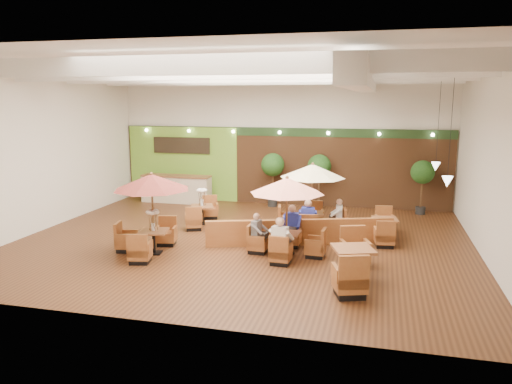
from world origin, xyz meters
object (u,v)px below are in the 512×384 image
(booth_divider, at_px, (300,232))
(table_4, at_px, (353,264))
(table_0, at_px, (150,195))
(topiary_0, at_px, (273,167))
(diner_3, at_px, (308,215))
(table_3, at_px, (202,211))
(diner_0, at_px, (281,236))
(diner_2, at_px, (258,229))
(diner_4, at_px, (338,212))
(table_2, at_px, (312,184))
(table_1, at_px, (287,201))
(topiary_1, at_px, (319,169))
(table_5, at_px, (384,229))
(diner_1, at_px, (292,222))
(service_counter, at_px, (176,189))
(topiary_2, at_px, (423,174))

(booth_divider, bearing_deg, table_4, -75.63)
(table_0, relative_size, topiary_0, 1.08)
(booth_divider, xyz_separation_m, diner_3, (0.13, 0.70, 0.37))
(booth_divider, xyz_separation_m, table_3, (-3.81, 1.73, 0.09))
(table_3, distance_m, diner_0, 5.14)
(booth_divider, height_order, diner_2, diner_2)
(table_3, height_order, topiary_0, topiary_0)
(diner_3, bearing_deg, diner_2, -127.11)
(diner_4, bearing_deg, table_2, 84.74)
(table_1, xyz_separation_m, topiary_1, (0.14, 6.35, 0.06))
(table_2, distance_m, diner_0, 3.61)
(table_4, bearing_deg, diner_4, 81.19)
(table_4, xyz_separation_m, diner_0, (-1.96, 0.74, 0.38))
(table_4, bearing_deg, table_0, 153.47)
(table_1, height_order, diner_4, table_1)
(booth_divider, distance_m, diner_3, 0.80)
(table_5, distance_m, diner_0, 4.23)
(booth_divider, relative_size, table_2, 2.44)
(table_1, distance_m, table_4, 2.78)
(topiary_0, xyz_separation_m, topiary_1, (1.92, 0.00, -0.00))
(diner_2, bearing_deg, topiary_1, -177.51)
(table_3, height_order, diner_2, table_3)
(table_3, relative_size, diner_3, 2.91)
(table_3, distance_m, diner_3, 4.09)
(booth_divider, relative_size, table_4, 1.94)
(table_4, distance_m, diner_2, 3.23)
(diner_1, relative_size, diner_3, 1.00)
(service_counter, relative_size, diner_2, 4.18)
(topiary_1, height_order, diner_4, topiary_1)
(table_5, distance_m, topiary_0, 6.16)
(booth_divider, xyz_separation_m, diner_1, (-0.22, -0.26, 0.37))
(topiary_0, xyz_separation_m, diner_2, (0.94, -6.35, -0.93))
(booth_divider, bearing_deg, diner_1, -148.93)
(service_counter, distance_m, table_4, 11.08)
(table_5, height_order, diner_1, diner_1)
(service_counter, bearing_deg, diner_2, -50.06)
(booth_divider, height_order, table_4, table_4)
(topiary_2, xyz_separation_m, diner_1, (-4.10, -5.51, -0.79))
(topiary_0, height_order, topiary_2, topiary_0)
(table_4, bearing_deg, booth_divider, 104.19)
(table_2, distance_m, diner_2, 3.05)
(table_1, height_order, table_2, table_2)
(booth_divider, bearing_deg, topiary_1, 72.42)
(topiary_2, relative_size, diner_4, 2.89)
(table_0, height_order, diner_0, table_0)
(table_2, relative_size, diner_3, 2.84)
(topiary_0, bearing_deg, diner_2, -81.55)
(diner_0, relative_size, diner_1, 1.04)
(table_4, distance_m, table_5, 4.02)
(table_0, relative_size, diner_0, 2.79)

